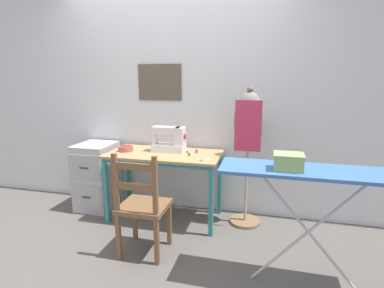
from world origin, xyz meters
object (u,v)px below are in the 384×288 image
Objects in this scene: filing_cabinet at (97,176)px; thread_spool_far_edge at (197,151)px; ironing_board at (313,176)px; storage_box at (288,162)px; sewing_machine at (170,140)px; wooden_chair at (143,207)px; scissors at (203,160)px; thread_spool_mid_table at (189,154)px; dress_form at (249,130)px; fabric_bowl at (126,148)px; thread_spool_near_machine at (188,152)px.

thread_spool_far_edge is at bearing -0.16° from filing_cabinet.
ironing_board is 0.20m from storage_box.
ironing_board is at bearing -33.56° from sewing_machine.
wooden_chair reaches higher than thread_spool_far_edge.
filing_cabinet reaches higher than scissors.
sewing_machine is 8.65× the size of thread_spool_far_edge.
sewing_machine is at bearing -178.73° from thread_spool_far_edge.
thread_spool_mid_table reaches higher than filing_cabinet.
dress_form is 1.13× the size of ironing_board.
thread_spool_near_machine is at bearing 5.87° from fabric_bowl.
fabric_bowl is at bearing 153.03° from storage_box.
dress_form is (0.81, 0.02, 0.14)m from sewing_machine.
ironing_board is (1.79, -0.78, 0.09)m from fabric_bowl.
sewing_machine reaches higher than scissors.
fabric_bowl reaches higher than thread_spool_far_edge.
wooden_chair is at bearing -135.95° from dress_form.
wooden_chair is 1.19m from filing_cabinet.
storage_box is (1.14, -0.15, 0.52)m from wooden_chair.
filing_cabinet reaches higher than thread_spool_near_machine.
fabric_bowl is 0.11× the size of dress_form.
storage_box is (0.73, -0.66, 0.22)m from scissors.
wooden_chair is at bearing -110.96° from thread_spool_mid_table.
fabric_bowl is 0.77m from thread_spool_far_edge.
thread_spool_mid_table is at bearing -28.02° from sewing_machine.
fabric_bowl is at bearing -174.97° from dress_form.
sewing_machine reaches higher than filing_cabinet.
storage_box is (1.14, -0.91, 0.09)m from sewing_machine.
scissors is at bearing -11.13° from filing_cabinet.
scissors is 1.10m from ironing_board.
scissors is 1.39m from filing_cabinet.
thread_spool_far_edge is at bearing 69.47° from wooden_chair.
wooden_chair is (-0.00, -0.76, -0.43)m from sewing_machine.
scissors is 3.67× the size of thread_spool_near_machine.
sewing_machine is 0.47× the size of filing_cabinet.
dress_form reaches higher than ironing_board.
sewing_machine is 2.24× the size of fabric_bowl.
scissors is (0.89, -0.16, -0.03)m from fabric_bowl.
fabric_bowl is 0.68m from thread_spool_near_machine.
storage_box reaches higher than thread_spool_near_machine.
fabric_bowl is 0.72m from thread_spool_mid_table.
storage_box is (0.85, -0.92, 0.20)m from thread_spool_far_edge.
thread_spool_mid_table is (-0.17, 0.12, 0.02)m from scissors.
thread_spool_near_machine is at bearing 136.59° from storage_box.
filing_cabinet is 2.44m from ironing_board.
fabric_bowl is 1.82m from storage_box.
thread_spool_near_machine is at bearing 142.71° from ironing_board.
dress_form reaches higher than fabric_bowl.
thread_spool_near_machine is (-0.21, 0.23, 0.01)m from scissors.
storage_box is at bearing -41.13° from thread_spool_mid_table.
ironing_board is (2.22, -0.88, 0.47)m from filing_cabinet.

